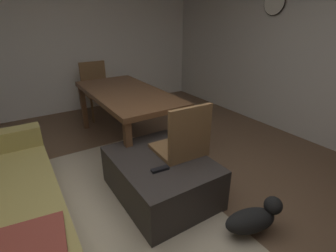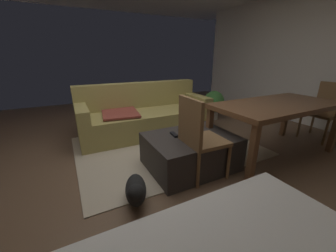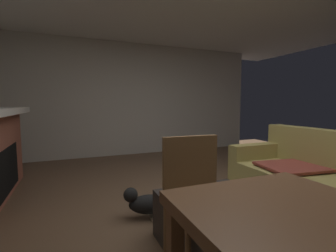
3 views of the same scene
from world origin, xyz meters
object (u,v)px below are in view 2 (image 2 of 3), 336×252
dining_chair_west (198,134)px  dining_table (277,109)px  ottoman_coffee_table (190,151)px  tv_remote (174,135)px  potted_plant (214,103)px  couch (144,116)px  small_dog (136,190)px  dining_chair_east (326,108)px

dining_chair_west → dining_table: bearing=-0.2°
ottoman_coffee_table → tv_remote: 0.30m
potted_plant → tv_remote: bearing=-141.8°
couch → dining_table: 2.11m
dining_chair_west → couch: bearing=90.7°
small_dog → tv_remote: bearing=35.3°
ottoman_coffee_table → small_dog: 0.91m
dining_table → dining_chair_west: size_ratio=1.91×
ottoman_coffee_table → small_dog: (-0.83, -0.36, -0.04)m
couch → dining_chair_east: 3.05m
dining_chair_west → potted_plant: 2.36m
small_dog → dining_table: bearing=3.9°
ottoman_coffee_table → potted_plant: size_ratio=1.67×
dining_table → dining_chair_east: size_ratio=1.91×
dining_table → small_dog: bearing=-176.1°
potted_plant → dining_chair_east: bearing=-61.4°
dining_chair_east → small_dog: (-3.33, -0.14, -0.36)m
tv_remote → small_dog: (-0.66, -0.47, -0.26)m
couch → dining_chair_east: dining_chair_east is taller
dining_chair_west → potted_plant: (1.63, 1.70, -0.16)m
ottoman_coffee_table → small_dog: bearing=-156.6°
tv_remote → dining_chair_west: (0.12, -0.32, 0.10)m
dining_table → dining_chair_east: bearing=0.0°
dining_table → tv_remote: bearing=166.7°
ottoman_coffee_table → potted_plant: potted_plant is taller
ottoman_coffee_table → couch: bearing=93.1°
dining_chair_east → small_dog: 3.36m
ottoman_coffee_table → dining_chair_east: size_ratio=1.13×
tv_remote → small_dog: 0.85m
couch → dining_chair_west: size_ratio=2.43×
tv_remote → potted_plant: bearing=43.7°
ottoman_coffee_table → dining_chair_east: bearing=-5.1°
small_dog → potted_plant: bearing=37.4°
couch → dining_table: (1.30, -1.62, 0.35)m
tv_remote → potted_plant: (1.75, 1.38, -0.07)m
ottoman_coffee_table → tv_remote: bearing=148.7°
potted_plant → ottoman_coffee_table: bearing=-136.7°
dining_chair_east → dining_table: bearing=-180.0°
dining_chair_east → dining_chair_west: bearing=179.9°
tv_remote → dining_table: dining_table is taller
dining_chair_east → small_dog: size_ratio=1.90×
dining_chair_east → potted_plant: bearing=118.6°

